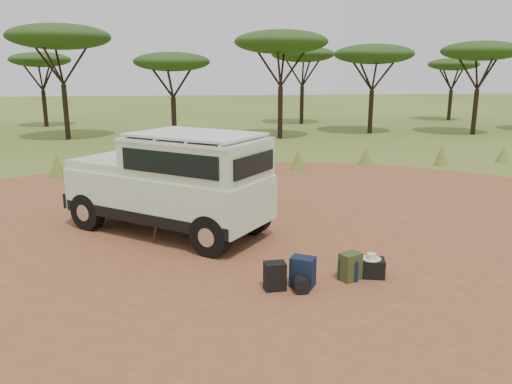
{
  "coord_description": "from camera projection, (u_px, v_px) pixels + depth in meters",
  "views": [
    {
      "loc": [
        -1.18,
        -10.4,
        3.78
      ],
      "look_at": [
        0.34,
        0.92,
        1.0
      ],
      "focal_mm": 35.0,
      "sensor_mm": 36.0,
      "label": 1
    }
  ],
  "objects": [
    {
      "name": "dirt_clearing",
      "position": [
        246.0,
        246.0,
        11.06
      ],
      "size": [
        23.0,
        23.0,
        0.01
      ],
      "primitive_type": "cylinder",
      "color": "brown",
      "rests_on": "ground"
    },
    {
      "name": "acacia_treeline",
      "position": [
        220.0,
        52.0,
        29.08
      ],
      "size": [
        46.7,
        13.2,
        6.26
      ],
      "color": "black",
      "rests_on": "ground"
    },
    {
      "name": "backpack_black",
      "position": [
        275.0,
        276.0,
        8.8
      ],
      "size": [
        0.39,
        0.29,
        0.51
      ],
      "primitive_type": "cube",
      "rotation": [
        0.0,
        0.0,
        0.05
      ],
      "color": "black",
      "rests_on": "ground"
    },
    {
      "name": "backpack_navy",
      "position": [
        303.0,
        272.0,
        8.94
      ],
      "size": [
        0.51,
        0.47,
        0.55
      ],
      "primitive_type": "cube",
      "rotation": [
        0.0,
        0.0,
        -0.54
      ],
      "color": "#0F1B32",
      "rests_on": "ground"
    },
    {
      "name": "backpack_olive",
      "position": [
        350.0,
        267.0,
        9.21
      ],
      "size": [
        0.46,
        0.41,
        0.52
      ],
      "primitive_type": "cube",
      "rotation": [
        0.0,
        0.0,
        0.46
      ],
      "color": "#3B411E",
      "rests_on": "ground"
    },
    {
      "name": "grass_fringe",
      "position": [
        224.0,
        160.0,
        19.33
      ],
      "size": [
        36.6,
        1.6,
        0.9
      ],
      "color": "#4C6825",
      "rests_on": "ground"
    },
    {
      "name": "ground",
      "position": [
        246.0,
        246.0,
        11.06
      ],
      "size": [
        140.0,
        140.0,
        0.0
      ],
      "primitive_type": "plane",
      "color": "#4C6825",
      "rests_on": "ground"
    },
    {
      "name": "hard_case",
      "position": [
        371.0,
        268.0,
        9.37
      ],
      "size": [
        0.57,
        0.47,
        0.35
      ],
      "primitive_type": "cube",
      "rotation": [
        0.0,
        0.0,
        -0.25
      ],
      "color": "black",
      "rests_on": "ground"
    },
    {
      "name": "duffel_navy",
      "position": [
        349.0,
        269.0,
        9.26
      ],
      "size": [
        0.43,
        0.39,
        0.4
      ],
      "primitive_type": "cube",
      "rotation": [
        0.0,
        0.0,
        -0.44
      ],
      "color": "#0F1B32",
      "rests_on": "ground"
    },
    {
      "name": "walking_staff",
      "position": [
        158.0,
        215.0,
        10.98
      ],
      "size": [
        0.31,
        0.41,
        1.4
      ],
      "primitive_type": "cylinder",
      "rotation": [
        0.31,
        0.0,
        0.63
      ],
      "color": "maroon",
      "rests_on": "ground"
    },
    {
      "name": "safari_hat",
      "position": [
        371.0,
        257.0,
        9.32
      ],
      "size": [
        0.36,
        0.36,
        0.11
      ],
      "color": "beige",
      "rests_on": "hard_case"
    },
    {
      "name": "stuff_sack",
      "position": [
        301.0,
        285.0,
        8.72
      ],
      "size": [
        0.29,
        0.29,
        0.28
      ],
      "primitive_type": "cylinder",
      "rotation": [
        1.57,
        0.0,
        0.02
      ],
      "color": "black",
      "rests_on": "ground"
    },
    {
      "name": "safari_vehicle",
      "position": [
        173.0,
        185.0,
        11.72
      ],
      "size": [
        5.12,
        4.58,
        2.44
      ],
      "rotation": [
        0.0,
        0.0,
        -0.66
      ],
      "color": "silver",
      "rests_on": "ground"
    }
  ]
}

